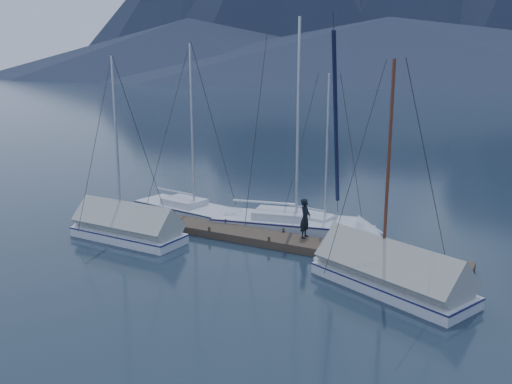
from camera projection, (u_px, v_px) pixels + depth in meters
ground at (233, 254)px, 22.21m from camera, size 1000.00×1000.00×0.00m
dock at (256, 238)px, 23.89m from camera, size 18.00×1.50×0.54m
mooring_posts at (246, 231)px, 24.07m from camera, size 15.12×1.52×0.35m
sailboat_open_left at (201, 213)px, 27.71m from camera, size 7.37×3.29×9.46m
sailboat_open_mid at (308, 226)px, 25.39m from camera, size 8.30×3.98×10.58m
sailboat_open_right at (332, 228)px, 25.22m from camera, size 6.20×2.82×7.94m
sailboat_covered_near at (379, 274)px, 18.92m from camera, size 6.88×4.38×8.60m
sailboat_covered_far at (120, 229)px, 24.20m from camera, size 6.29×2.66×8.75m
person at (305, 218)px, 23.03m from camera, size 0.45×0.65×1.72m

